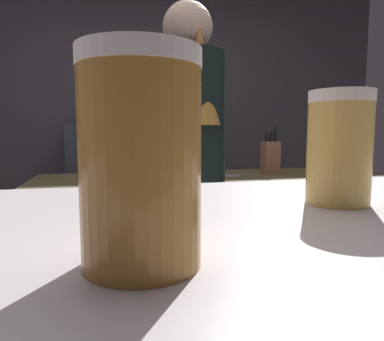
# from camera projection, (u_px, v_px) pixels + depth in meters

# --- Properties ---
(wall_back) EXTENTS (5.20, 0.10, 2.70)m
(wall_back) POSITION_uv_depth(u_px,v_px,m) (136.00, 112.00, 3.52)
(wall_back) COLOR #4C464D
(wall_back) RESTS_ON ground
(prep_counter) EXTENTS (2.10, 0.60, 0.89)m
(prep_counter) POSITION_uv_depth(u_px,v_px,m) (216.00, 247.00, 2.17)
(prep_counter) COLOR brown
(prep_counter) RESTS_ON ground
(back_shelf) EXTENTS (0.82, 0.36, 1.21)m
(back_shelf) POSITION_uv_depth(u_px,v_px,m) (115.00, 191.00, 3.28)
(back_shelf) COLOR #373B42
(back_shelf) RESTS_ON ground
(bartender) EXTENTS (0.50, 0.55, 1.71)m
(bartender) POSITION_uv_depth(u_px,v_px,m) (188.00, 166.00, 1.61)
(bartender) COLOR #263539
(bartender) RESTS_ON ground
(knife_block) EXTENTS (0.10, 0.08, 0.29)m
(knife_block) POSITION_uv_depth(u_px,v_px,m) (270.00, 157.00, 2.21)
(knife_block) COLOR #8E5842
(knife_block) RESTS_ON prep_counter
(mixing_bowl) EXTENTS (0.20, 0.20, 0.05)m
(mixing_bowl) POSITION_uv_depth(u_px,v_px,m) (125.00, 171.00, 2.09)
(mixing_bowl) COLOR #D0553C
(mixing_bowl) RESTS_ON prep_counter
(chefs_knife) EXTENTS (0.24, 0.09, 0.01)m
(chefs_knife) POSITION_uv_depth(u_px,v_px,m) (219.00, 176.00, 2.08)
(chefs_knife) COLOR silver
(chefs_knife) RESTS_ON prep_counter
(pint_glass_near) EXTENTS (0.08, 0.08, 0.15)m
(pint_glass_near) POSITION_uv_depth(u_px,v_px,m) (141.00, 160.00, 0.24)
(pint_glass_near) COLOR #AB732D
(pint_glass_near) RESTS_ON bar_counter
(pint_glass_far) EXTENTS (0.08, 0.08, 0.14)m
(pint_glass_far) POSITION_uv_depth(u_px,v_px,m) (339.00, 148.00, 0.45)
(pint_glass_far) COLOR #D9AB50
(pint_glass_far) RESTS_ON bar_counter
(bottle_vinegar) EXTENTS (0.08, 0.08, 0.21)m
(bottle_vinegar) POSITION_uv_depth(u_px,v_px,m) (150.00, 116.00, 3.24)
(bottle_vinegar) COLOR #48842C
(bottle_vinegar) RESTS_ON back_shelf
(bottle_hot_sauce) EXTENTS (0.07, 0.07, 0.26)m
(bottle_hot_sauce) POSITION_uv_depth(u_px,v_px,m) (83.00, 114.00, 3.16)
(bottle_hot_sauce) COLOR #385397
(bottle_hot_sauce) RESTS_ON back_shelf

